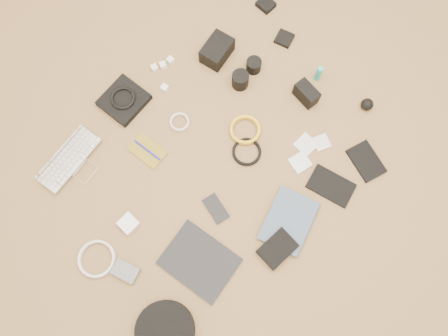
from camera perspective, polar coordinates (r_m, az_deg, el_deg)
laptop at (r=1.95m, az=-18.67°, el=0.37°), size 0.34×0.27×0.02m
headphone_pouch at (r=2.00m, az=-12.94°, el=8.61°), size 0.21×0.21×0.03m
headphones at (r=1.98m, az=-13.08°, el=8.89°), size 0.11×0.11×0.01m
charger_a at (r=2.05m, az=-9.06°, el=12.78°), size 0.03×0.03×0.03m
charger_b at (r=2.05m, az=-7.97°, el=13.15°), size 0.04×0.04×0.03m
charger_c at (r=2.06m, az=-7.01°, el=13.78°), size 0.03×0.03×0.03m
charger_d at (r=2.00m, az=-7.75°, el=10.31°), size 0.04×0.04×0.03m
dslr_camera at (r=2.04m, az=-0.92°, el=15.07°), size 0.17×0.14×0.08m
lens_pouch at (r=2.22m, az=5.49°, el=20.50°), size 0.07×0.08×0.03m
notebook_olive at (r=1.91m, az=-9.95°, el=2.24°), size 0.13×0.17×0.01m
pen_blue at (r=1.90m, az=-10.00°, el=2.32°), size 0.04×0.14×0.01m
cable_white_a at (r=1.93m, az=-5.82°, el=5.94°), size 0.11×0.11×0.01m
lens_a at (r=1.97m, az=2.13°, el=11.42°), size 0.08×0.08×0.08m
lens_b at (r=2.02m, az=3.90°, el=13.24°), size 0.07×0.07×0.06m
card_reader at (r=2.13m, az=7.88°, el=16.40°), size 0.10×0.10×0.02m
power_brick at (r=1.83m, az=-12.36°, el=-7.10°), size 0.08×0.08×0.03m
cable_white_b at (r=1.86m, az=-16.24°, el=-11.33°), size 0.17×0.17×0.01m
cable_black at (r=1.88m, az=2.97°, el=2.07°), size 0.14×0.14×0.01m
cable_yellow at (r=1.91m, az=2.76°, el=4.91°), size 0.17×0.17×0.02m
flash at (r=1.97m, az=10.70°, el=9.52°), size 0.06×0.11×0.08m
lens_cleaner at (r=2.02m, az=12.24°, el=11.96°), size 0.03×0.03×0.09m
battery_charger at (r=1.82m, az=-12.74°, el=-13.02°), size 0.10×0.12×0.03m
tablet at (r=1.79m, az=-3.23°, el=-12.07°), size 0.28×0.32×0.01m
phone at (r=1.81m, az=-1.07°, el=-5.31°), size 0.08×0.13×0.01m
filter_case_left at (r=1.89m, az=9.90°, el=0.72°), size 0.09×0.09×0.01m
filter_case_mid at (r=1.92m, az=10.63°, el=3.00°), size 0.09×0.09×0.01m
filter_case_right at (r=1.94m, az=12.61°, el=3.28°), size 0.08×0.08×0.01m
air_blower at (r=2.03m, az=18.19°, el=7.89°), size 0.07×0.07×0.05m
headphone_case at (r=1.77m, az=-7.68°, el=-20.30°), size 0.27×0.27×0.06m
drive_case at (r=1.79m, az=6.98°, el=-10.42°), size 0.15×0.11×0.04m
paperback at (r=1.82m, az=11.09°, el=-8.05°), size 0.29×0.26×0.02m
notebook_black_a at (r=1.89m, az=13.80°, el=-2.28°), size 0.17×0.21×0.01m
notebook_black_b at (r=1.96m, az=18.07°, el=0.86°), size 0.14×0.18×0.01m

